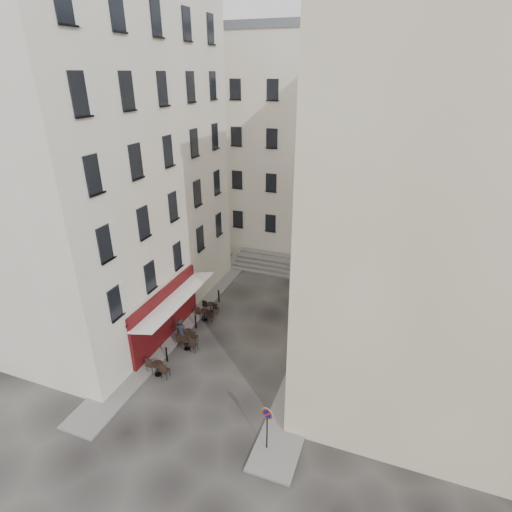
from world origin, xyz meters
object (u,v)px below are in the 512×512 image
at_px(bistro_table_b, 187,342).
at_px(pedestrian, 181,333).
at_px(no_parking_sign, 267,421).
at_px(bistro_table_a, 158,368).

xyz_separation_m(bistro_table_b, pedestrian, (-0.47, 0.16, 0.48)).
bearing_deg(pedestrian, bistro_table_b, 147.64).
distance_m(no_parking_sign, pedestrian, 8.91).
relative_size(bistro_table_b, pedestrian, 0.71).
bearing_deg(bistro_table_a, no_parking_sign, -19.24).
height_order(no_parking_sign, pedestrian, no_parking_sign).
bearing_deg(no_parking_sign, bistro_table_a, 175.77).
bearing_deg(bistro_table_b, pedestrian, 160.74).
xyz_separation_m(no_parking_sign, pedestrian, (-7.21, 5.18, -0.73)).
bearing_deg(pedestrian, no_parking_sign, 131.22).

